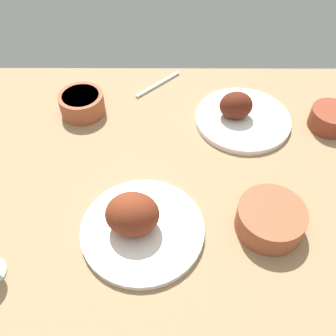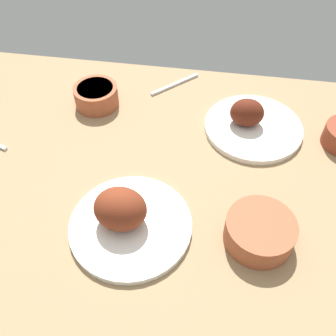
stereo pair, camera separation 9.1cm
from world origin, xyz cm
name	(u,v)px [view 2 (the right image)]	position (x,y,z in cm)	size (l,w,h in cm)	color
dining_table	(168,178)	(0.00, 0.00, 2.00)	(140.00, 90.00, 4.00)	#937551
plate_near_viewer	(251,123)	(-19.92, -19.42, 6.16)	(26.55, 26.55, 9.21)	white
plate_center_main	(126,218)	(6.54, 16.61, 7.35)	(26.82, 26.82, 11.13)	white
bowl_potatoes	(260,231)	(-21.86, 15.39, 7.28)	(14.73, 14.73, 6.06)	#A35133
bowl_sauce	(96,95)	(24.64, -23.24, 7.25)	(12.55, 12.55, 6.00)	#A35133
spoon_loose	(175,84)	(3.40, -35.78, 4.40)	(17.63, 0.90, 0.80)	silver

